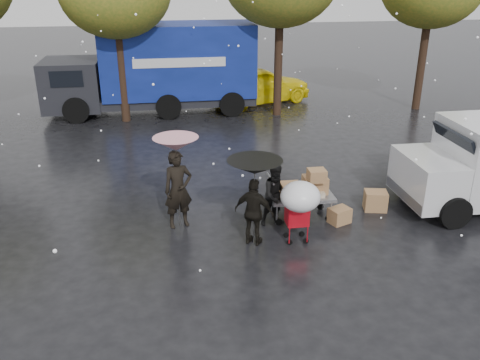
{
  "coord_description": "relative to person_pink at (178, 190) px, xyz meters",
  "views": [
    {
      "loc": [
        -2.03,
        -9.58,
        5.58
      ],
      "look_at": [
        -0.4,
        1.0,
        1.05
      ],
      "focal_mm": 38.0,
      "sensor_mm": 36.0,
      "label": 1
    }
  ],
  "objects": [
    {
      "name": "ground",
      "position": [
        1.82,
        -0.99,
        -0.91
      ],
      "size": [
        90.0,
        90.0,
        0.0
      ],
      "primitive_type": "plane",
      "color": "black",
      "rests_on": "ground"
    },
    {
      "name": "person_pink",
      "position": [
        0.0,
        0.0,
        0.0
      ],
      "size": [
        0.76,
        0.6,
        1.82
      ],
      "primitive_type": "imported",
      "rotation": [
        0.0,
        0.0,
        0.28
      ],
      "color": "black",
      "rests_on": "ground"
    },
    {
      "name": "person_middle",
      "position": [
        2.22,
        -0.25,
        -0.17
      ],
      "size": [
        0.81,
        0.68,
        1.49
      ],
      "primitive_type": "imported",
      "rotation": [
        0.0,
        0.0,
        0.17
      ],
      "color": "black",
      "rests_on": "ground"
    },
    {
      "name": "person_black",
      "position": [
        1.55,
        -1.08,
        -0.16
      ],
      "size": [
        0.95,
        0.78,
        1.51
      ],
      "primitive_type": "imported",
      "rotation": [
        0.0,
        0.0,
        2.59
      ],
      "color": "black",
      "rests_on": "ground"
    },
    {
      "name": "umbrella_pink",
      "position": [
        0.0,
        0.0,
        1.09
      ],
      "size": [
        1.01,
        1.01,
        2.15
      ],
      "color": "#4C4C4C",
      "rests_on": "ground"
    },
    {
      "name": "umbrella_black",
      "position": [
        1.55,
        -1.08,
        0.87
      ],
      "size": [
        1.16,
        1.16,
        1.94
      ],
      "color": "#4C4C4C",
      "rests_on": "ground"
    },
    {
      "name": "vendor_cart",
      "position": [
        2.96,
        -0.02,
        -0.19
      ],
      "size": [
        1.52,
        0.8,
        1.27
      ],
      "color": "slate",
      "rests_on": "ground"
    },
    {
      "name": "shopping_cart",
      "position": [
        2.49,
        -1.26,
        0.15
      ],
      "size": [
        0.84,
        0.84,
        1.46
      ],
      "color": "#B40A16",
      "rests_on": "ground"
    },
    {
      "name": "blue_truck",
      "position": [
        -0.36,
        10.16,
        0.85
      ],
      "size": [
        8.3,
        2.6,
        3.5
      ],
      "color": "navy",
      "rests_on": "ground"
    },
    {
      "name": "box_ground_near",
      "position": [
        4.81,
        0.11,
        -0.67
      ],
      "size": [
        0.61,
        0.53,
        0.48
      ],
      "primitive_type": "cube",
      "rotation": [
        0.0,
        0.0,
        -0.22
      ],
      "color": "#915E3F",
      "rests_on": "ground"
    },
    {
      "name": "box_ground_far",
      "position": [
        3.71,
        -0.43,
        -0.73
      ],
      "size": [
        0.58,
        0.52,
        0.37
      ],
      "primitive_type": "cube",
      "rotation": [
        0.0,
        0.0,
        0.39
      ],
      "color": "#915E3F",
      "rests_on": "ground"
    },
    {
      "name": "yellow_taxi",
      "position": [
        3.84,
        10.91,
        -0.1
      ],
      "size": [
        5.11,
        3.5,
        1.62
      ],
      "primitive_type": "imported",
      "rotation": [
        0.0,
        0.0,
        1.94
      ],
      "color": "yellow",
      "rests_on": "ground"
    }
  ]
}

